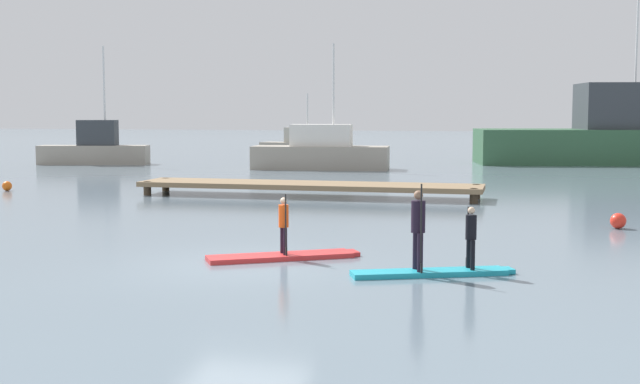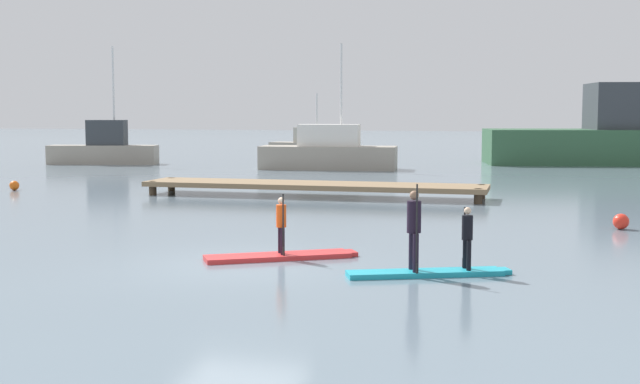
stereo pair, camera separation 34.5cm
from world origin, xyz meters
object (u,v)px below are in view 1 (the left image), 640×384
object	(u,v)px
trawler_grey_distant	(303,145)
mooring_buoy_mid	(618,221)
paddleboard_far	(433,273)
paddler_adult	(418,225)
paddler_child_front	(471,234)
mooring_buoy_near	(7,186)
fishing_boat_white_large	(606,137)
paddleboard_near	(284,256)
paddler_child_solo	(284,222)
motor_boat_small_navy	(95,149)
fishing_boat_green_midground	(321,153)

from	to	relation	value
trawler_grey_distant	mooring_buoy_mid	size ratio (longest dim) A/B	15.54
paddleboard_far	trawler_grey_distant	bearing A→B (deg)	108.02
paddleboard_far	paddler_adult	xyz separation A→B (m)	(-0.27, -0.12, 0.92)
paddleboard_far	trawler_grey_distant	distance (m)	44.49
paddler_child_front	mooring_buoy_near	size ratio (longest dim) A/B	3.14
fishing_boat_white_large	paddleboard_far	bearing A→B (deg)	-100.01
paddleboard_far	fishing_boat_white_large	xyz separation A→B (m)	(6.44, 36.45, 1.57)
paddleboard_near	mooring_buoy_mid	size ratio (longest dim) A/B	7.41
paddler_child_solo	mooring_buoy_mid	bearing A→B (deg)	41.29
paddleboard_near	paddleboard_far	size ratio (longest dim) A/B	1.01
paddleboard_near	paddler_child_solo	bearing A→B (deg)	-46.56
paddler_adult	mooring_buoy_mid	bearing A→B (deg)	60.04
paddler_child_solo	paddleboard_far	world-z (taller)	paddler_child_solo
motor_boat_small_navy	trawler_grey_distant	distance (m)	16.29
paddler_child_front	paddler_adult	bearing A→B (deg)	-156.54
fishing_boat_white_large	mooring_buoy_near	distance (m)	33.91
trawler_grey_distant	paddler_child_solo	bearing A→B (deg)	-75.70
paddler_child_front	mooring_buoy_near	distance (m)	22.63
mooring_buoy_mid	paddler_child_solo	bearing A→B (deg)	-138.71
paddleboard_near	paddleboard_far	distance (m)	3.41
paddler_child_solo	paddler_child_front	xyz separation A→B (m)	(3.92, -0.74, -0.01)
fishing_boat_white_large	motor_boat_small_navy	world-z (taller)	fishing_boat_white_large
paddleboard_near	motor_boat_small_navy	size ratio (longest dim) A/B	0.45
paddler_adult	motor_boat_small_navy	bearing A→B (deg)	128.03
motor_boat_small_navy	mooring_buoy_mid	bearing A→B (deg)	-38.31
paddler_child_solo	fishing_boat_white_large	distance (m)	36.73
paddler_child_front	motor_boat_small_navy	xyz separation A→B (m)	(-23.60, 28.55, 0.15)
fishing_boat_white_large	mooring_buoy_near	world-z (taller)	fishing_boat_white_large
fishing_boat_green_midground	trawler_grey_distant	bearing A→B (deg)	108.43
paddler_adult	trawler_grey_distant	distance (m)	44.52
paddler_child_front	paddler_child_solo	bearing A→B (deg)	169.30
paddler_child_solo	mooring_buoy_mid	xyz separation A→B (m)	(7.35, 6.45, -0.57)
paddleboard_near	fishing_boat_green_midground	xyz separation A→B (m)	(-5.72, 26.86, 0.85)
paddleboard_far	mooring_buoy_near	distance (m)	22.23
trawler_grey_distant	paddler_child_front	bearing A→B (deg)	-71.03
fishing_boat_white_large	mooring_buoy_mid	bearing A→B (deg)	-94.59
paddleboard_near	paddler_child_front	distance (m)	4.06
fishing_boat_white_large	trawler_grey_distant	bearing A→B (deg)	163.84
paddler_child_front	fishing_boat_green_midground	size ratio (longest dim) A/B	0.16
paddler_adult	trawler_grey_distant	xyz separation A→B (m)	(-13.49, 42.43, -0.29)
paddleboard_far	trawler_grey_distant	xyz separation A→B (m)	(-13.76, 42.31, 0.63)
paddler_adult	paddler_child_front	size ratio (longest dim) A/B	1.39
paddler_child_solo	paddler_adult	bearing A→B (deg)	-21.26
paddleboard_near	fishing_boat_green_midground	world-z (taller)	fishing_boat_green_midground
paddler_child_front	fishing_boat_white_large	world-z (taller)	fishing_boat_white_large
trawler_grey_distant	mooring_buoy_near	size ratio (longest dim) A/B	17.14
paddleboard_near	mooring_buoy_near	distance (m)	19.02
paddleboard_near	paddler_child_front	xyz separation A→B (m)	(3.93, -0.75, 0.72)
trawler_grey_distant	mooring_buoy_mid	distance (m)	39.14
fishing_boat_white_large	mooring_buoy_mid	distance (m)	29.09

